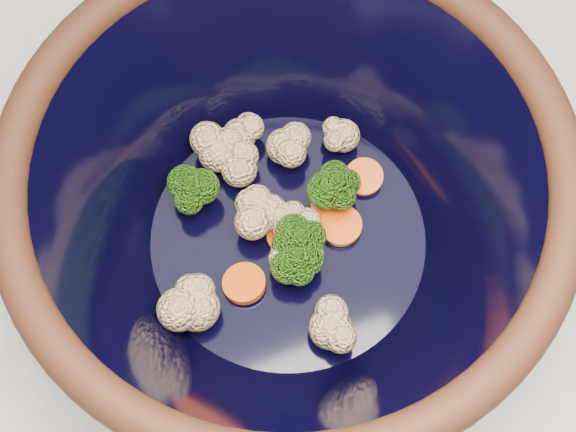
# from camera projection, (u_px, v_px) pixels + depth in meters

# --- Properties ---
(counter) EXTENTS (1.20, 1.20, 0.90)m
(counter) POSITION_uv_depth(u_px,v_px,m) (246.00, 395.00, 1.04)
(counter) COLOR beige
(counter) RESTS_ON ground
(mixing_bowl) EXTENTS (0.47, 0.47, 0.16)m
(mixing_bowl) POSITION_uv_depth(u_px,v_px,m) (288.00, 207.00, 0.55)
(mixing_bowl) COLOR black
(mixing_bowl) RESTS_ON counter
(vegetable_pile) EXTENTS (0.19, 0.20, 0.05)m
(vegetable_pile) POSITION_uv_depth(u_px,v_px,m) (278.00, 218.00, 0.59)
(vegetable_pile) COLOR #608442
(vegetable_pile) RESTS_ON mixing_bowl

